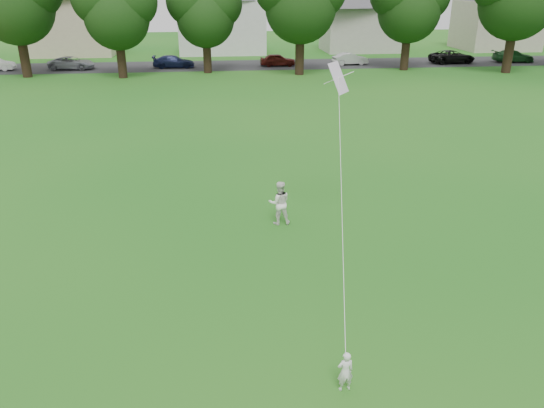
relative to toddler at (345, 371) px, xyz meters
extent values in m
plane|color=#155D17|center=(-0.99, 2.00, -0.44)|extent=(160.00, 160.00, 0.00)
cube|color=#2D2D30|center=(-0.99, 44.00, -0.43)|extent=(90.00, 7.00, 0.01)
imported|color=silver|center=(0.00, 0.00, 0.00)|extent=(0.34, 0.25, 0.88)
imported|color=white|center=(-0.30, 7.79, 0.29)|extent=(0.73, 0.57, 1.47)
plane|color=silver|center=(1.39, 7.52, 4.30)|extent=(0.89, 1.02, 0.87)
cylinder|color=white|center=(0.69, 3.76, 2.25)|extent=(0.01, 0.01, 8.68)
cylinder|color=black|center=(-17.63, 39.07, 1.42)|extent=(0.76, 0.76, 3.73)
cylinder|color=black|center=(-9.63, 37.84, 1.17)|extent=(0.72, 0.72, 3.22)
cylinder|color=black|center=(-2.64, 39.72, 1.09)|extent=(0.70, 0.70, 3.06)
cylinder|color=black|center=(5.18, 37.89, 1.39)|extent=(0.75, 0.75, 3.67)
cylinder|color=black|center=(14.99, 39.40, 1.26)|extent=(0.73, 0.73, 3.40)
cylinder|color=black|center=(23.34, 36.86, 1.52)|extent=(0.78, 0.78, 3.92)
imported|color=#8F909C|center=(-14.90, 43.00, 0.13)|extent=(4.25, 2.33, 1.13)
imported|color=#151D44|center=(-5.77, 43.00, 0.12)|extent=(3.83, 1.58, 1.11)
imported|color=#501510|center=(3.93, 43.00, 0.14)|extent=(3.35, 1.36, 1.14)
imported|color=#B3B3B3|center=(10.91, 43.00, 0.12)|extent=(3.49, 1.57, 1.11)
imported|color=black|center=(21.10, 43.00, 0.18)|extent=(4.65, 2.60, 1.23)
imported|color=#18491D|center=(27.40, 43.00, 0.15)|extent=(4.11, 1.94, 1.16)
cube|color=#C5B494|center=(-16.99, 54.00, 2.46)|extent=(8.61, 6.44, 5.80)
cube|color=silver|center=(-0.99, 54.00, 2.34)|extent=(9.28, 6.84, 5.57)
cube|color=#BBB6A8|center=(15.01, 54.00, 1.95)|extent=(8.76, 6.30, 4.77)
cube|color=#BEB49E|center=(31.01, 54.00, 2.25)|extent=(8.13, 7.35, 5.39)
camera|label=1|loc=(-2.30, -7.91, 6.89)|focal=35.00mm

